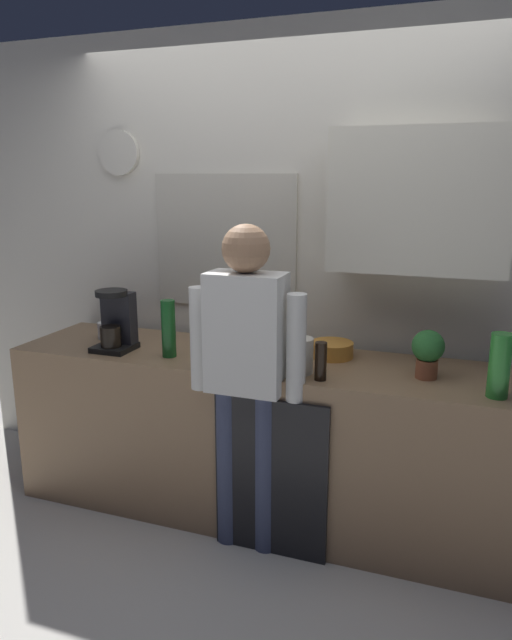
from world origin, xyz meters
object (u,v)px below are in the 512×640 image
object	(u,v)px
mixing_bowl	(332,350)
dish_soap	(278,344)
person_at_sink	(246,364)
bottle_green_wine	(169,329)
storage_canister	(299,355)
bottle_clear_soda	(500,366)
bottle_dark_sauce	(321,361)
cup_white_mug	(105,330)
coffee_maker	(116,323)
potted_plant	(428,351)

from	to	relation	value
mixing_bowl	dish_soap	distance (m)	0.29
mixing_bowl	person_at_sink	xyz separation A→B (m)	(-0.31, -0.44, 0.02)
bottle_green_wine	storage_canister	size ratio (longest dim) A/B	1.76
bottle_clear_soda	person_at_sink	world-z (taller)	person_at_sink
bottle_dark_sauce	cup_white_mug	size ratio (longest dim) A/B	1.89
dish_soap	storage_canister	distance (m)	0.24
mixing_bowl	person_at_sink	size ratio (longest dim) A/B	0.14
coffee_maker	mixing_bowl	size ratio (longest dim) A/B	1.50
coffee_maker	storage_canister	distance (m)	1.04
bottle_clear_soda	dish_soap	bearing A→B (deg)	169.05
bottle_clear_soda	potted_plant	size ratio (longest dim) A/B	1.22
bottle_green_wine	bottle_dark_sauce	bearing A→B (deg)	-6.07
bottle_dark_sauce	person_at_sink	bearing A→B (deg)	-168.22
coffee_maker	storage_canister	world-z (taller)	coffee_maker
potted_plant	cup_white_mug	bearing A→B (deg)	177.54
bottle_green_wine	bottle_clear_soda	xyz separation A→B (m)	(1.59, -0.04, -0.01)
cup_white_mug	storage_canister	xyz separation A→B (m)	(1.22, -0.20, 0.04)
bottle_dark_sauce	dish_soap	size ratio (longest dim) A/B	1.00
bottle_dark_sauce	bottle_green_wine	bearing A→B (deg)	173.93
bottle_dark_sauce	bottle_clear_soda	size ratio (longest dim) A/B	0.64
person_at_sink	mixing_bowl	bearing A→B (deg)	48.16
bottle_green_wine	dish_soap	distance (m)	0.57
storage_canister	cup_white_mug	bearing A→B (deg)	170.55
cup_white_mug	bottle_green_wine	bearing A→B (deg)	-19.58
coffee_maker	bottle_green_wine	distance (m)	0.33
bottle_clear_soda	mixing_bowl	size ratio (longest dim) A/B	1.27
coffee_maker	cup_white_mug	bearing A→B (deg)	139.40
bottle_clear_soda	person_at_sink	bearing A→B (deg)	-173.99
cup_white_mug	potted_plant	distance (m)	1.81
bottle_dark_sauce	potted_plant	world-z (taller)	potted_plant
bottle_green_wine	potted_plant	world-z (taller)	bottle_green_wine
bottle_green_wine	mixing_bowl	xyz separation A→B (m)	(0.80, 0.28, -0.11)
storage_canister	bottle_dark_sauce	bearing A→B (deg)	-28.98
bottle_clear_soda	storage_canister	size ratio (longest dim) A/B	1.65
coffee_maker	person_at_sink	size ratio (longest dim) A/B	0.21
coffee_maker	dish_soap	xyz separation A→B (m)	(0.87, 0.13, -0.07)
potted_plant	bottle_green_wine	bearing A→B (deg)	-175.28
bottle_dark_sauce	storage_canister	size ratio (longest dim) A/B	1.06
dish_soap	potted_plant	bearing A→B (deg)	-4.08
bottle_dark_sauce	potted_plant	xyz separation A→B (m)	(0.46, 0.19, 0.04)
coffee_maker	dish_soap	distance (m)	0.89
cup_white_mug	mixing_bowl	bearing A→B (deg)	4.11
dish_soap	person_at_sink	size ratio (longest dim) A/B	0.11
mixing_bowl	storage_canister	xyz separation A→B (m)	(-0.10, -0.30, 0.04)
bottle_green_wine	cup_white_mug	size ratio (longest dim) A/B	3.16
person_at_sink	dish_soap	bearing A→B (deg)	74.27
coffee_maker	mixing_bowl	world-z (taller)	coffee_maker
bottle_dark_sauce	cup_white_mug	xyz separation A→B (m)	(-1.35, 0.27, -0.04)
bottle_dark_sauce	mixing_bowl	bearing A→B (deg)	94.32
bottle_dark_sauce	bottle_clear_soda	distance (m)	0.76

